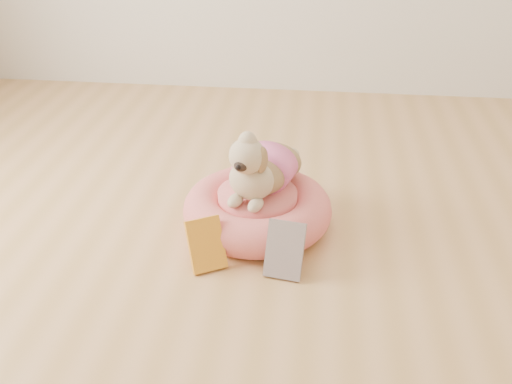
# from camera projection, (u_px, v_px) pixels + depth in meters

# --- Properties ---
(floor) EXTENTS (4.50, 4.50, 0.00)m
(floor) POSITION_uv_depth(u_px,v_px,m) (214.00, 332.00, 1.75)
(floor) COLOR tan
(floor) RESTS_ON ground
(pet_bed) EXTENTS (0.59, 0.59, 0.15)m
(pet_bed) POSITION_uv_depth(u_px,v_px,m) (257.00, 209.00, 2.25)
(pet_bed) COLOR #CF5C51
(pet_bed) RESTS_ON floor
(dog) EXTENTS (0.39, 0.47, 0.30)m
(dog) POSITION_uv_depth(u_px,v_px,m) (260.00, 156.00, 2.14)
(dog) COLOR olive
(dog) RESTS_ON pet_bed
(book_yellow) EXTENTS (0.16, 0.15, 0.18)m
(book_yellow) POSITION_uv_depth(u_px,v_px,m) (206.00, 244.00, 2.01)
(book_yellow) COLOR yellow
(book_yellow) RESTS_ON floor
(book_white) EXTENTS (0.15, 0.12, 0.19)m
(book_white) POSITION_uv_depth(u_px,v_px,m) (285.00, 250.00, 1.97)
(book_white) COLOR white
(book_white) RESTS_ON floor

